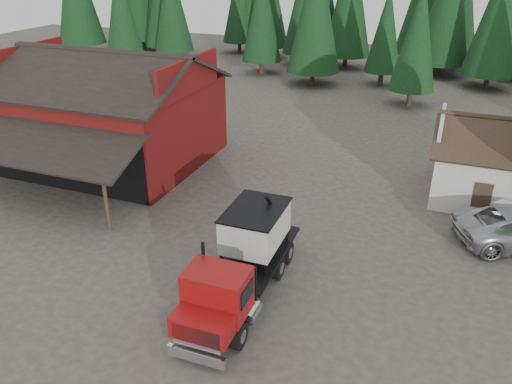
% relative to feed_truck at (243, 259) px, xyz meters
% --- Properties ---
extents(ground, '(120.00, 120.00, 0.00)m').
position_rel_feed_truck_xyz_m(ground, '(-2.59, 0.31, -1.75)').
color(ground, '#413C33').
rests_on(ground, ground).
extents(red_barn, '(12.80, 13.63, 7.18)m').
position_rel_feed_truck_xyz_m(red_barn, '(-13.59, 10.22, 0.94)').
color(red_barn, maroon).
rests_on(red_barn, ground).
extents(farmhouse, '(8.60, 6.42, 4.65)m').
position_rel_feed_truck_xyz_m(farmhouse, '(10.41, 13.31, -0.09)').
color(farmhouse, silver).
rests_on(farmhouse, ground).
extents(conifer_backdrop, '(76.00, 16.00, 16.00)m').
position_rel_feed_truck_xyz_m(conifer_backdrop, '(-2.59, 42.31, -1.75)').
color(conifer_backdrop, black).
rests_on(conifer_backdrop, ground).
extents(near_pine_a, '(4.40, 4.40, 11.40)m').
position_rel_feed_truck_xyz_m(near_pine_a, '(-24.59, 28.31, 4.64)').
color(near_pine_a, '#382619').
rests_on(near_pine_a, ground).
extents(near_pine_b, '(3.96, 3.96, 10.40)m').
position_rel_feed_truck_xyz_m(near_pine_b, '(3.41, 30.31, 4.14)').
color(near_pine_b, '#382619').
rests_on(near_pine_b, ground).
extents(near_pine_d, '(5.28, 5.28, 13.40)m').
position_rel_feed_truck_xyz_m(near_pine_d, '(-6.59, 34.31, 5.64)').
color(near_pine_d, '#382619').
rests_on(near_pine_d, ground).
extents(feed_truck, '(2.53, 8.33, 3.75)m').
position_rel_feed_truck_xyz_m(feed_truck, '(0.00, 0.00, 0.00)').
color(feed_truck, black).
rests_on(feed_truck, ground).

